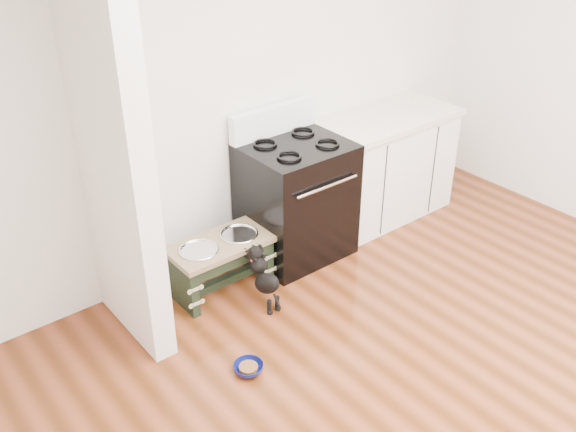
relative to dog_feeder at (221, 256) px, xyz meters
name	(u,v)px	position (x,y,z in m)	size (l,w,h in m)	color
ground	(506,431)	(0.49, -2.09, -0.28)	(5.00, 5.00, 0.00)	#49220D
room_shell	(570,168)	(0.49, -2.09, 1.34)	(5.00, 5.00, 5.00)	silver
partition_wall	(111,142)	(-0.68, 0.01, 1.07)	(0.15, 0.80, 2.70)	silver
oven_range	(296,198)	(0.74, 0.07, 0.19)	(0.76, 0.69, 1.14)	black
cabinet_run	(383,166)	(1.72, 0.09, 0.17)	(1.24, 0.64, 0.91)	white
dog_feeder	(221,256)	(0.00, 0.00, 0.00)	(0.73, 0.39, 0.41)	black
puppy	(263,276)	(0.13, -0.33, -0.04)	(0.13, 0.37, 0.44)	black
floor_bowl	(248,368)	(-0.35, -0.82, -0.25)	(0.23, 0.23, 0.06)	#0C1157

